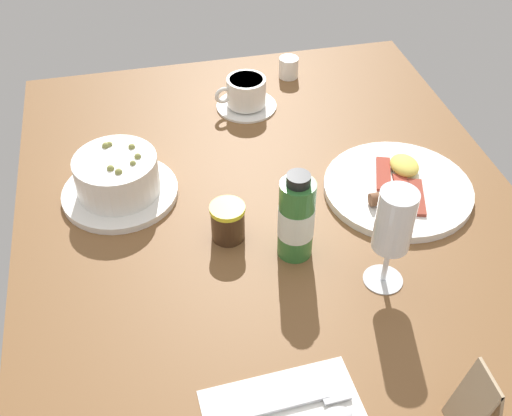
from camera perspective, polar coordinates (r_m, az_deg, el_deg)
ground_plane at (r=102.96cm, az=1.96°, el=-1.87°), size 110.00×84.00×3.00cm
porridge_bowl at (r=106.85cm, az=-12.50°, el=2.72°), size 19.57×19.57×8.46cm
cutlery_setting at (r=80.12cm, az=2.98°, el=-18.32°), size 13.30×19.98×0.90cm
coffee_cup at (r=127.23cm, az=-0.93°, el=10.34°), size 12.17×12.75×6.45cm
creamer_jug at (r=138.15cm, az=2.96°, el=12.68°), size 4.35×4.86×5.04cm
wine_glass at (r=87.11cm, az=12.44°, el=-1.55°), size 5.89×5.89×16.86cm
jam_jar at (r=97.35cm, az=-2.58°, el=-1.25°), size 5.54×5.54×6.28cm
sauce_bottle_green at (r=92.39cm, az=3.68°, el=-0.96°), size 5.46×5.46×15.14cm
breakfast_plate at (r=109.72cm, az=12.81°, el=1.86°), size 25.31×25.31×3.70cm
menu_card at (r=79.48cm, az=19.73°, el=-16.30°), size 5.20×4.94×10.41cm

